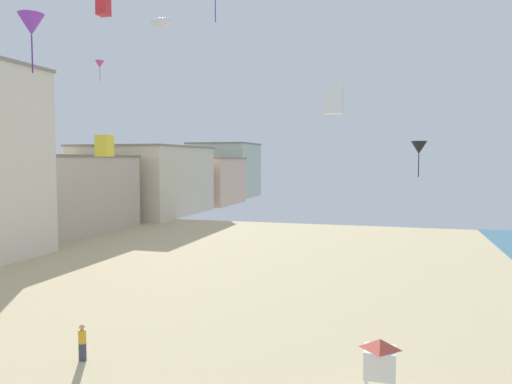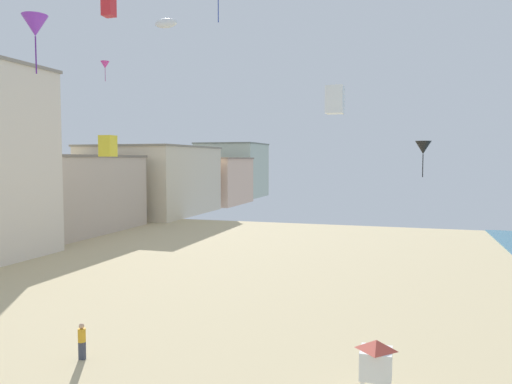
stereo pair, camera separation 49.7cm
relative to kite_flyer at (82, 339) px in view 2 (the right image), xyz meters
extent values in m
cube|color=#C6B29E|center=(-26.10, 32.94, 3.66)|extent=(11.46, 17.83, 9.16)
cube|color=slate|center=(-26.10, 32.94, 8.39)|extent=(11.68, 18.19, 0.30)
cube|color=beige|center=(-26.10, 54.20, 4.48)|extent=(15.60, 21.08, 10.80)
cube|color=gray|center=(-26.10, 54.20, 10.04)|extent=(15.91, 21.50, 0.30)
cube|color=beige|center=(-26.10, 74.16, 3.59)|extent=(17.10, 15.76, 9.01)
cube|color=#89715E|center=(-26.10, 74.16, 8.24)|extent=(17.44, 16.07, 0.30)
cube|color=#B7C6B2|center=(-26.10, 92.69, 5.32)|extent=(13.77, 15.18, 12.47)
cube|color=slate|center=(-26.10, 92.69, 11.70)|extent=(14.04, 15.48, 0.30)
cube|color=#383D4C|center=(0.00, 0.00, -0.52)|extent=(0.28, 0.18, 0.80)
cylinder|color=gold|center=(0.00, 0.00, 0.18)|extent=(0.34, 0.34, 0.60)
sphere|color=tan|center=(0.00, 0.00, 0.60)|extent=(0.24, 0.24, 0.24)
cube|color=white|center=(12.79, -0.74, 0.78)|extent=(1.10, 1.10, 1.00)
pyramid|color=#D14C3D|center=(12.79, -0.74, 1.46)|extent=(1.10, 1.10, 0.35)
cone|color=purple|center=(-8.09, 7.03, 16.11)|extent=(1.55, 1.55, 1.26)
cylinder|color=#63278B|center=(-8.09, 7.03, 14.36)|extent=(0.08, 0.08, 2.25)
cylinder|color=#233995|center=(0.87, 14.66, 18.44)|extent=(0.06, 0.06, 1.71)
cone|color=black|center=(14.84, 20.34, 8.88)|extent=(1.18, 1.18, 0.97)
cylinder|color=black|center=(14.84, 20.34, 7.54)|extent=(0.06, 0.06, 1.72)
cone|color=#DB3D9E|center=(-12.29, 20.55, 16.44)|extent=(0.78, 0.78, 0.64)
cylinder|color=#992A6E|center=(-12.29, 20.55, 15.55)|extent=(0.04, 0.04, 1.14)
cube|color=red|center=(-11.91, 20.71, 21.48)|extent=(1.00, 1.00, 1.57)
cube|color=yellow|center=(-6.00, 11.31, 8.92)|extent=(0.93, 0.93, 1.46)
ellipsoid|color=white|center=(-6.63, 21.39, 19.86)|extent=(2.13, 0.59, 0.83)
cube|color=white|center=(9.78, 9.63, 11.32)|extent=(0.98, 0.98, 1.54)
camera|label=1|loc=(13.22, -18.41, 7.99)|focal=34.64mm
camera|label=2|loc=(13.70, -18.27, 7.99)|focal=34.64mm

